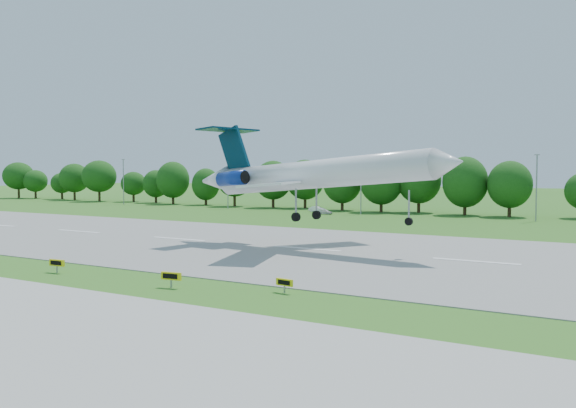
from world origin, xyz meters
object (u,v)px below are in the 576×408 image
Objects in this scene: airliner at (307,174)px; taxi_sign_left at (171,276)px; service_vehicle_a at (317,209)px; service_vehicle_b at (325,212)px.

airliner reaches higher than taxi_sign_left.
service_vehicle_a is 1.20× the size of service_vehicle_b.
service_vehicle_a is 7.85m from service_vehicle_b.
airliner is at bearing 88.75° from taxi_sign_left.
taxi_sign_left is 0.48× the size of service_vehicle_a.
airliner is 20.05× the size of taxi_sign_left.
airliner is 28.70m from taxi_sign_left.
taxi_sign_left is 85.58m from service_vehicle_b.
taxi_sign_left is at bearing -152.68° from service_vehicle_a.
airliner reaches higher than service_vehicle_b.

